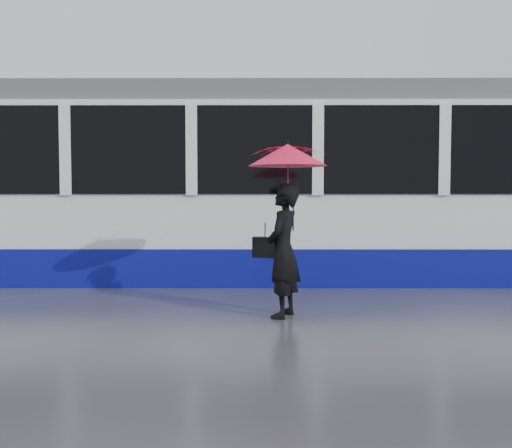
{
  "coord_description": "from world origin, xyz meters",
  "views": [
    {
      "loc": [
        0.96,
        -7.79,
        1.5
      ],
      "look_at": [
        0.93,
        -0.2,
        1.1
      ],
      "focal_mm": 40.0,
      "sensor_mm": 36.0,
      "label": 1
    }
  ],
  "objects": [
    {
      "name": "ground",
      "position": [
        0.0,
        0.0,
        0.0
      ],
      "size": [
        90.0,
        90.0,
        0.0
      ],
      "primitive_type": "plane",
      "color": "#2F2F35",
      "rests_on": "ground"
    },
    {
      "name": "handbag",
      "position": [
        1.04,
        -0.88,
        0.85
      ],
      "size": [
        0.32,
        0.22,
        0.43
      ],
      "rotation": [
        0.0,
        0.0,
        -0.35
      ],
      "color": "black",
      "rests_on": "ground"
    },
    {
      "name": "woman",
      "position": [
        1.26,
        -0.9,
        0.81
      ],
      "size": [
        0.57,
        0.69,
        1.63
      ],
      "primitive_type": "imported",
      "rotation": [
        0.0,
        0.0,
        -1.92
      ],
      "color": "black",
      "rests_on": "ground"
    },
    {
      "name": "tram",
      "position": [
        -3.59,
        2.5,
        1.64
      ],
      "size": [
        26.0,
        2.56,
        3.35
      ],
      "color": "white",
      "rests_on": "ground"
    },
    {
      "name": "umbrella",
      "position": [
        1.31,
        -0.9,
        1.78
      ],
      "size": [
        1.22,
        1.22,
        1.1
      ],
      "rotation": [
        0.0,
        0.0,
        -0.35
      ],
      "color": "#FC159F",
      "rests_on": "ground"
    },
    {
      "name": "rails",
      "position": [
        0.0,
        2.5,
        0.01
      ],
      "size": [
        34.0,
        1.51,
        0.02
      ],
      "color": "#3F3D38",
      "rests_on": "ground"
    }
  ]
}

